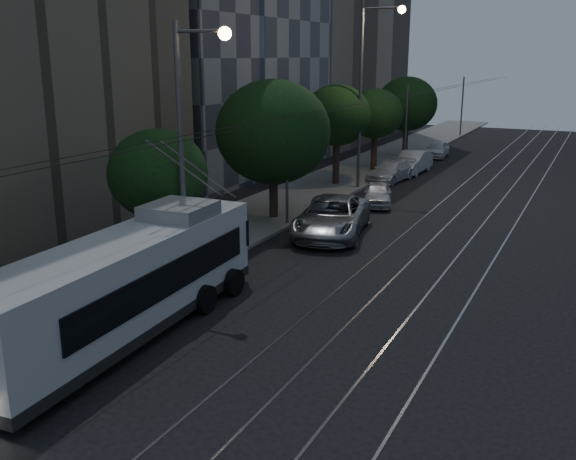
{
  "coord_description": "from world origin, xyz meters",
  "views": [
    {
      "loc": [
        8.25,
        -17.2,
        8.08
      ],
      "look_at": [
        -1.77,
        3.01,
        1.92
      ],
      "focal_mm": 40.0,
      "sensor_mm": 36.0,
      "label": 1
    }
  ],
  "objects_px": {
    "pickup_silver": "(332,217)",
    "car_white_d": "(437,149)",
    "car_white_b": "(390,171)",
    "streetlamp_far": "(368,80)",
    "trolleybus": "(129,283)",
    "car_white_c": "(412,162)",
    "car_white_a": "(378,194)",
    "streetlamp_near": "(190,129)"
  },
  "relations": [
    {
      "from": "streetlamp_near",
      "to": "streetlamp_far",
      "type": "height_order",
      "value": "streetlamp_far"
    },
    {
      "from": "car_white_d",
      "to": "pickup_silver",
      "type": "bearing_deg",
      "value": -90.56
    },
    {
      "from": "trolleybus",
      "to": "car_white_b",
      "type": "height_order",
      "value": "trolleybus"
    },
    {
      "from": "car_white_b",
      "to": "trolleybus",
      "type": "bearing_deg",
      "value": -81.69
    },
    {
      "from": "car_white_a",
      "to": "car_white_c",
      "type": "relative_size",
      "value": 0.8
    },
    {
      "from": "trolleybus",
      "to": "car_white_d",
      "type": "relative_size",
      "value": 3.01
    },
    {
      "from": "car_white_a",
      "to": "car_white_c",
      "type": "distance_m",
      "value": 10.83
    },
    {
      "from": "streetlamp_near",
      "to": "pickup_silver",
      "type": "bearing_deg",
      "value": 75.44
    },
    {
      "from": "car_white_b",
      "to": "car_white_d",
      "type": "xyz_separation_m",
      "value": [
        0.29,
        11.64,
        -0.01
      ]
    },
    {
      "from": "car_white_b",
      "to": "car_white_a",
      "type": "bearing_deg",
      "value": -70.57
    },
    {
      "from": "pickup_silver",
      "to": "streetlamp_far",
      "type": "distance_m",
      "value": 12.17
    },
    {
      "from": "car_white_c",
      "to": "streetlamp_far",
      "type": "xyz_separation_m",
      "value": [
        -1.03,
        -7.08,
        5.87
      ]
    },
    {
      "from": "car_white_d",
      "to": "car_white_b",
      "type": "bearing_deg",
      "value": -94.91
    },
    {
      "from": "trolleybus",
      "to": "streetlamp_near",
      "type": "height_order",
      "value": "streetlamp_near"
    },
    {
      "from": "pickup_silver",
      "to": "streetlamp_near",
      "type": "height_order",
      "value": "streetlamp_near"
    },
    {
      "from": "pickup_silver",
      "to": "streetlamp_far",
      "type": "height_order",
      "value": "streetlamp_far"
    },
    {
      "from": "pickup_silver",
      "to": "car_white_d",
      "type": "bearing_deg",
      "value": 81.07
    },
    {
      "from": "pickup_silver",
      "to": "car_white_a",
      "type": "height_order",
      "value": "pickup_silver"
    },
    {
      "from": "car_white_d",
      "to": "streetlamp_far",
      "type": "xyz_separation_m",
      "value": [
        -0.87,
        -15.05,
        5.98
      ]
    },
    {
      "from": "car_white_b",
      "to": "streetlamp_far",
      "type": "relative_size",
      "value": 0.41
    },
    {
      "from": "car_white_b",
      "to": "pickup_silver",
      "type": "bearing_deg",
      "value": -76.02
    },
    {
      "from": "pickup_silver",
      "to": "car_white_c",
      "type": "relative_size",
      "value": 1.35
    },
    {
      "from": "car_white_a",
      "to": "pickup_silver",
      "type": "bearing_deg",
      "value": -106.88
    },
    {
      "from": "pickup_silver",
      "to": "car_white_d",
      "type": "distance_m",
      "value": 25.58
    },
    {
      "from": "car_white_b",
      "to": "streetlamp_far",
      "type": "height_order",
      "value": "streetlamp_far"
    },
    {
      "from": "pickup_silver",
      "to": "car_white_b",
      "type": "relative_size",
      "value": 1.36
    },
    {
      "from": "car_white_d",
      "to": "streetlamp_near",
      "type": "height_order",
      "value": "streetlamp_near"
    },
    {
      "from": "trolleybus",
      "to": "car_white_b",
      "type": "relative_size",
      "value": 2.52
    },
    {
      "from": "car_white_c",
      "to": "car_white_a",
      "type": "bearing_deg",
      "value": -81.93
    },
    {
      "from": "car_white_a",
      "to": "car_white_b",
      "type": "xyz_separation_m",
      "value": [
        -1.51,
        7.1,
        0.03
      ]
    },
    {
      "from": "pickup_silver",
      "to": "car_white_d",
      "type": "relative_size",
      "value": 1.63
    },
    {
      "from": "car_white_d",
      "to": "streetlamp_far",
      "type": "relative_size",
      "value": 0.35
    },
    {
      "from": "car_white_d",
      "to": "car_white_a",
      "type": "bearing_deg",
      "value": -89.76
    },
    {
      "from": "pickup_silver",
      "to": "car_white_b",
      "type": "xyz_separation_m",
      "value": [
        -1.6,
        13.9,
        -0.21
      ]
    },
    {
      "from": "trolleybus",
      "to": "streetlamp_far",
      "type": "height_order",
      "value": "streetlamp_far"
    },
    {
      "from": "pickup_silver",
      "to": "car_white_b",
      "type": "bearing_deg",
      "value": 84.7
    },
    {
      "from": "car_white_c",
      "to": "streetlamp_near",
      "type": "bearing_deg",
      "value": -89.7
    },
    {
      "from": "trolleybus",
      "to": "pickup_silver",
      "type": "height_order",
      "value": "trolleybus"
    },
    {
      "from": "car_white_c",
      "to": "car_white_d",
      "type": "distance_m",
      "value": 7.97
    },
    {
      "from": "trolleybus",
      "to": "car_white_d",
      "type": "bearing_deg",
      "value": 86.92
    },
    {
      "from": "car_white_c",
      "to": "car_white_d",
      "type": "bearing_deg",
      "value": 93.5
    },
    {
      "from": "trolleybus",
      "to": "pickup_silver",
      "type": "bearing_deg",
      "value": 81.44
    }
  ]
}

